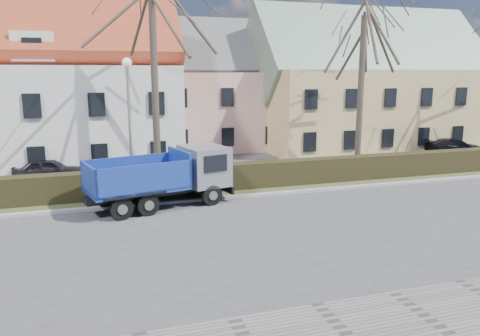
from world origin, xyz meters
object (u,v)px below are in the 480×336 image
object	(u,v)px
cart_frame	(128,200)
parked_car_a	(50,170)
streetlight	(130,126)
parked_car_b	(455,147)
dump_truck	(155,178)

from	to	relation	value
cart_frame	parked_car_a	xyz separation A→B (m)	(-3.64, 6.44, 0.29)
streetlight	parked_car_b	distance (m)	23.39
dump_truck	parked_car_a	size ratio (longest dim) A/B	1.73
dump_truck	parked_car_b	bearing A→B (deg)	3.19
dump_truck	streetlight	distance (m)	3.52
streetlight	dump_truck	bearing A→B (deg)	-74.57
streetlight	cart_frame	world-z (taller)	streetlight
dump_truck	cart_frame	xyz separation A→B (m)	(-1.18, 0.28, -0.95)
streetlight	parked_car_a	bearing A→B (deg)	135.94
dump_truck	cart_frame	world-z (taller)	dump_truck
streetlight	cart_frame	bearing A→B (deg)	-99.20
streetlight	parked_car_a	distance (m)	6.23
cart_frame	parked_car_b	size ratio (longest dim) A/B	0.19
cart_frame	streetlight	bearing A→B (deg)	80.80
dump_truck	streetlight	xyz separation A→B (m)	(-0.77, 2.80, 1.99)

